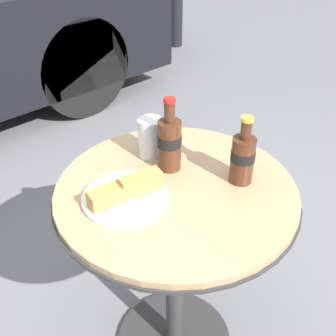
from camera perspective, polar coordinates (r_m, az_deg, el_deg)
The scene contains 5 objects.
bistro_table at distance 1.33m, azimuth 1.03°, elevation -9.08°, with size 0.71×0.71×0.75m.
cola_bottle_left at distance 1.24m, azimuth 0.20°, elevation 3.55°, with size 0.07×0.07×0.23m.
cola_bottle_right at distance 1.20m, azimuth 10.10°, elevation 1.48°, with size 0.07×0.07×0.21m.
drinking_glass at distance 1.31m, azimuth -2.41°, elevation 3.92°, with size 0.08×0.08×0.13m.
lunch_plate_near at distance 1.15m, azimuth -5.77°, elevation -3.54°, with size 0.24×0.24×0.07m.
Camera 1 is at (-0.66, -0.69, 1.49)m, focal length 45.00 mm.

